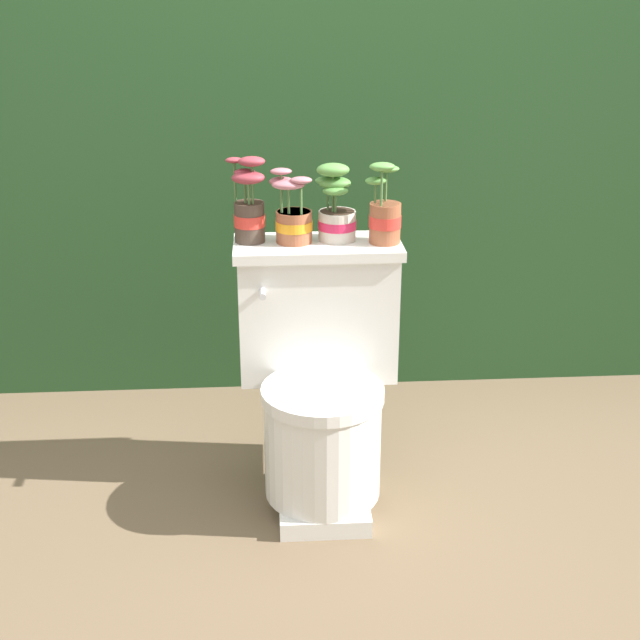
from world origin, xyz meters
TOP-DOWN VIEW (x-y plane):
  - ground_plane at (0.00, 0.00)m, footprint 12.00×12.00m
  - hedge_backdrop at (0.00, 1.19)m, footprint 3.24×0.64m
  - toilet at (-0.05, 0.14)m, footprint 0.50×0.52m
  - potted_plant_left at (-0.25, 0.27)m, footprint 0.11×0.10m
  - potted_plant_midleft at (-0.13, 0.26)m, footprint 0.13×0.12m
  - potted_plant_middle at (0.00, 0.28)m, footprint 0.12×0.11m
  - potted_plant_midright at (0.14, 0.24)m, footprint 0.11×0.11m

SIDE VIEW (x-z plane):
  - ground_plane at x=0.00m, z-range 0.00..0.00m
  - toilet at x=-0.05m, z-range -0.01..0.76m
  - hedge_backdrop at x=0.00m, z-range 0.00..1.45m
  - potted_plant_midleft at x=-0.13m, z-range 0.74..0.96m
  - potted_plant_middle at x=0.00m, z-range 0.74..0.97m
  - potted_plant_midright at x=0.14m, z-range 0.74..0.98m
  - potted_plant_left at x=-0.25m, z-range 0.74..1.00m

